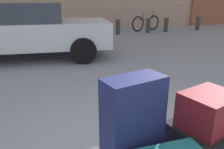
{
  "coord_description": "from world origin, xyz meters",
  "views": [
    {
      "loc": [
        -0.82,
        -1.11,
        1.53
      ],
      "look_at": [
        0.0,
        1.2,
        0.69
      ],
      "focal_mm": 35.76,
      "sensor_mm": 36.0,
      "label": 1
    }
  ],
  "objects": [
    {
      "name": "parked_car",
      "position": [
        -1.05,
        5.18,
        0.76
      ],
      "size": [
        4.51,
        2.38,
        1.42
      ],
      "color": "silver",
      "rests_on": "ground_plane"
    },
    {
      "name": "bollard_kerb_mid",
      "position": [
        4.23,
        8.16,
        0.33
      ],
      "size": [
        0.2,
        0.2,
        0.65
      ],
      "primitive_type": "cylinder",
      "color": "#383838",
      "rests_on": "ground_plane"
    },
    {
      "name": "bollard_corner",
      "position": [
        7.01,
        8.16,
        0.33
      ],
      "size": [
        0.2,
        0.2,
        0.65
      ],
      "primitive_type": "cylinder",
      "color": "#383838",
      "rests_on": "ground_plane"
    },
    {
      "name": "bollard_kerb_far",
      "position": [
        5.18,
        8.16,
        0.33
      ],
      "size": [
        0.2,
        0.2,
        0.65
      ],
      "primitive_type": "cylinder",
      "color": "#383838",
      "rests_on": "ground_plane"
    },
    {
      "name": "suitcase_navy_front_right",
      "position": [
        -0.23,
        0.13,
        0.69
      ],
      "size": [
        0.46,
        0.3,
        0.7
      ],
      "primitive_type": "cube",
      "rotation": [
        0.0,
        0.0,
        0.21
      ],
      "color": "#191E47",
      "rests_on": "luggage_cart"
    },
    {
      "name": "bicycle_leaning",
      "position": [
        4.47,
        8.85,
        0.37
      ],
      "size": [
        1.71,
        0.54,
        0.96
      ],
      "color": "black",
      "rests_on": "ground_plane"
    },
    {
      "name": "duffel_bag_maroon_topmost_pile",
      "position": [
        0.36,
        0.05,
        0.74
      ],
      "size": [
        0.46,
        0.41,
        0.27
      ],
      "primitive_type": "cube",
      "rotation": [
        0.0,
        0.0,
        0.25
      ],
      "color": "maroon",
      "rests_on": "suitcase_black_center"
    },
    {
      "name": "suitcase_black_center",
      "position": [
        0.36,
        0.05,
        0.47
      ],
      "size": [
        0.54,
        0.48,
        0.26
      ],
      "primitive_type": "cube",
      "rotation": [
        0.0,
        0.0,
        0.11
      ],
      "color": "black",
      "rests_on": "luggage_cart"
    },
    {
      "name": "bollard_kerb_near",
      "position": [
        2.74,
        8.16,
        0.33
      ],
      "size": [
        0.2,
        0.2,
        0.65
      ],
      "primitive_type": "cylinder",
      "color": "#383838",
      "rests_on": "ground_plane"
    }
  ]
}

